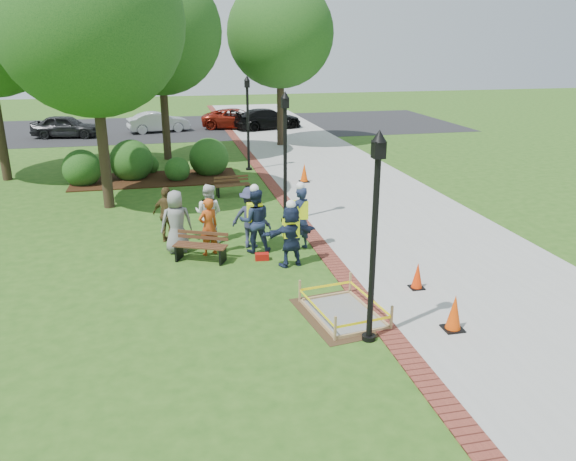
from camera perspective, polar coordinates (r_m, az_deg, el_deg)
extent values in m
plane|color=#285116|center=(13.99, -0.94, -5.58)|extent=(100.00, 100.00, 0.00)
cube|color=#9E9E99|center=(24.41, 5.87, 5.08)|extent=(6.00, 60.00, 0.02)
cube|color=maroon|center=(23.60, -1.67, 4.71)|extent=(0.50, 60.00, 0.03)
cube|color=#381E0F|center=(25.16, -13.28, 5.11)|extent=(7.00, 3.00, 0.05)
cube|color=black|center=(39.98, -8.89, 10.35)|extent=(36.00, 12.00, 0.01)
cube|color=#47331E|center=(12.62, 5.61, -8.52)|extent=(2.02, 2.52, 0.01)
cube|color=gray|center=(12.62, 5.61, -8.46)|extent=(1.45, 1.96, 0.04)
cube|color=tan|center=(12.61, 5.61, -8.38)|extent=(1.58, 2.09, 0.08)
cube|color=tan|center=(12.50, 5.64, -7.42)|extent=(1.62, 2.13, 0.55)
cube|color=yellow|center=(12.49, 5.65, -7.32)|extent=(1.56, 2.07, 0.06)
cube|color=#54341D|center=(15.50, -8.90, -1.53)|extent=(1.51, 1.00, 0.04)
cube|color=#54341D|center=(15.62, -8.64, -0.47)|extent=(1.34, 0.65, 0.23)
cube|color=black|center=(15.58, -8.86, -2.34)|extent=(1.41, 1.00, 0.43)
cube|color=brown|center=(21.96, -5.66, 4.63)|extent=(1.40, 0.54, 0.04)
cube|color=brown|center=(22.12, -5.80, 5.29)|extent=(1.36, 0.17, 0.22)
cube|color=black|center=(22.02, -5.64, 4.08)|extent=(1.28, 0.58, 0.40)
cube|color=black|center=(12.44, 16.37, -9.58)|extent=(0.41, 0.41, 0.05)
cone|color=#E04307|center=(12.26, 16.55, -7.90)|extent=(0.32, 0.32, 0.76)
cube|color=black|center=(14.15, 12.92, -5.70)|extent=(0.34, 0.34, 0.05)
cone|color=red|center=(14.02, 13.02, -4.43)|extent=(0.27, 0.27, 0.63)
cube|color=black|center=(24.01, 1.65, 4.99)|extent=(0.41, 0.41, 0.05)
cone|color=#F74E07|center=(23.92, 1.66, 5.93)|extent=(0.32, 0.32, 0.76)
cube|color=#A9120D|center=(15.53, -2.67, -2.67)|extent=(0.39, 0.24, 0.19)
cylinder|color=black|center=(10.93, 8.65, -2.22)|extent=(0.12, 0.12, 3.80)
cube|color=black|center=(10.38, 9.19, 8.13)|extent=(0.22, 0.22, 0.32)
cone|color=black|center=(10.34, 9.27, 9.49)|extent=(0.28, 0.28, 0.22)
cylinder|color=black|center=(11.71, 8.20, -10.70)|extent=(0.28, 0.28, 0.10)
cylinder|color=black|center=(18.31, -0.29, 6.61)|extent=(0.12, 0.12, 3.80)
cube|color=black|center=(17.99, -0.30, 12.84)|extent=(0.22, 0.22, 0.32)
cone|color=black|center=(17.96, -0.30, 13.64)|extent=(0.28, 0.28, 0.22)
cylinder|color=black|center=(18.79, -0.28, 1.08)|extent=(0.28, 0.28, 0.10)
cylinder|color=black|center=(26.05, -4.08, 10.25)|extent=(0.12, 0.12, 3.80)
cube|color=black|center=(25.83, -4.19, 14.64)|extent=(0.22, 0.22, 0.32)
cone|color=black|center=(25.81, -4.20, 15.19)|extent=(0.28, 0.28, 0.22)
cylinder|color=black|center=(26.39, -3.99, 6.28)|extent=(0.28, 0.28, 0.10)
cylinder|color=#3D2D1E|center=(20.87, -18.38, 9.16)|extent=(0.37, 0.37, 5.22)
sphere|color=#123F14|center=(20.63, -19.50, 19.39)|extent=(6.21, 6.21, 6.21)
cylinder|color=#3D2D1E|center=(28.99, -12.42, 11.99)|extent=(0.38, 0.38, 5.06)
sphere|color=#123F14|center=(28.80, -12.95, 19.13)|extent=(5.95, 5.95, 5.95)
cylinder|color=#3D2D1E|center=(32.32, -0.77, 13.04)|extent=(0.40, 0.40, 5.00)
sphere|color=#123F14|center=(32.15, -0.80, 19.39)|extent=(5.80, 5.80, 5.80)
sphere|color=#123F14|center=(25.16, -20.04, 4.43)|extent=(1.59, 1.59, 1.59)
sphere|color=#123F14|center=(25.58, -15.47, 5.11)|extent=(1.84, 1.84, 1.84)
sphere|color=#123F14|center=(24.85, -11.12, 5.05)|extent=(1.09, 1.09, 1.09)
sphere|color=#123F14|center=(25.76, -7.95, 5.71)|extent=(1.76, 1.76, 1.76)
sphere|color=#123F14|center=(26.46, -13.90, 5.69)|extent=(0.91, 0.91, 0.91)
imported|color=gray|center=(16.13, -11.27, 0.86)|extent=(0.61, 0.43, 1.81)
imported|color=#B94715|center=(15.81, -8.08, 0.38)|extent=(0.62, 0.53, 1.65)
imported|color=white|center=(16.86, -8.07, 1.76)|extent=(0.67, 0.58, 1.76)
imported|color=brown|center=(17.03, -12.14, 1.56)|extent=(0.64, 0.59, 1.69)
imported|color=#2E3150|center=(16.24, -3.78, 1.31)|extent=(0.68, 0.59, 1.80)
imported|color=#192742|center=(14.88, 0.30, -0.55)|extent=(0.60, 0.45, 1.68)
cube|color=#D8F514|center=(14.80, 0.30, 0.32)|extent=(0.42, 0.26, 0.52)
sphere|color=white|center=(14.61, 0.30, 2.65)|extent=(0.25, 0.25, 0.25)
imported|color=#1A1B45|center=(16.04, 1.23, 1.22)|extent=(0.70, 0.61, 1.86)
cube|color=#D8F514|center=(15.96, 1.24, 2.12)|extent=(0.42, 0.26, 0.52)
sphere|color=white|center=(15.77, 1.26, 4.52)|extent=(0.25, 0.25, 0.25)
imported|color=#16193B|center=(15.88, -3.38, 0.98)|extent=(0.61, 0.42, 1.84)
cube|color=#D8F514|center=(15.80, -3.39, 1.88)|extent=(0.42, 0.26, 0.52)
sphere|color=white|center=(15.61, -3.44, 4.28)|extent=(0.25, 0.25, 0.25)
imported|color=black|center=(37.81, -21.50, 8.79)|extent=(2.78, 4.90, 1.51)
imported|color=#B6B7BC|center=(38.29, -12.95, 9.72)|extent=(2.75, 4.64, 1.41)
imported|color=maroon|center=(39.12, -5.15, 10.30)|extent=(2.90, 4.72, 1.43)
imported|color=black|center=(38.69, -2.08, 10.27)|extent=(3.01, 4.89, 1.48)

